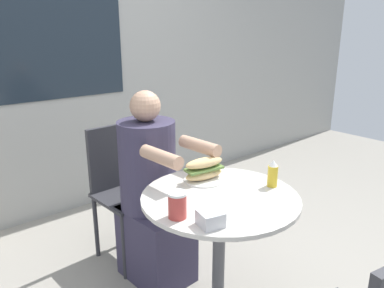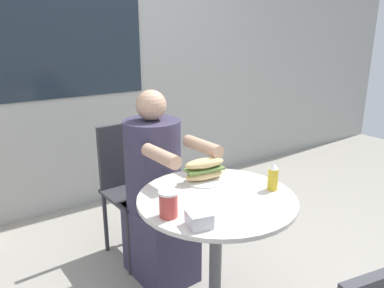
% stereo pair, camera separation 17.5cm
% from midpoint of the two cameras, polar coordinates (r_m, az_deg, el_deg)
% --- Properties ---
extents(storefront_wall, '(8.00, 0.09, 2.80)m').
position_cam_midpoint_polar(storefront_wall, '(3.12, -21.20, 15.04)').
color(storefront_wall, '#9E9E99').
rests_on(storefront_wall, ground_plane).
extents(cafe_table, '(0.73, 0.73, 0.72)m').
position_cam_midpoint_polar(cafe_table, '(1.82, 1.38, -13.36)').
color(cafe_table, beige).
rests_on(cafe_table, ground_plane).
extents(diner_chair, '(0.40, 0.40, 0.87)m').
position_cam_midpoint_polar(diner_chair, '(2.48, -12.75, -5.40)').
color(diner_chair, '#333338').
rests_on(diner_chair, ground_plane).
extents(seated_diner, '(0.35, 0.59, 1.14)m').
position_cam_midpoint_polar(seated_diner, '(2.22, -8.35, -8.68)').
color(seated_diner, '#38334C').
rests_on(seated_diner, ground_plane).
extents(sandwich_on_plate, '(0.22, 0.20, 0.12)m').
position_cam_midpoint_polar(sandwich_on_plate, '(1.88, -0.81, -4.08)').
color(sandwich_on_plate, white).
rests_on(sandwich_on_plate, cafe_table).
extents(drink_cup, '(0.08, 0.08, 0.11)m').
position_cam_midpoint_polar(drink_cup, '(1.53, -5.57, -9.28)').
color(drink_cup, '#B73D38').
rests_on(drink_cup, cafe_table).
extents(napkin_box, '(0.11, 0.11, 0.06)m').
position_cam_midpoint_polar(napkin_box, '(1.47, -0.62, -11.38)').
color(napkin_box, silver).
rests_on(napkin_box, cafe_table).
extents(condiment_bottle, '(0.05, 0.05, 0.13)m').
position_cam_midpoint_polar(condiment_bottle, '(1.83, 9.55, -4.54)').
color(condiment_bottle, gold).
rests_on(condiment_bottle, cafe_table).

